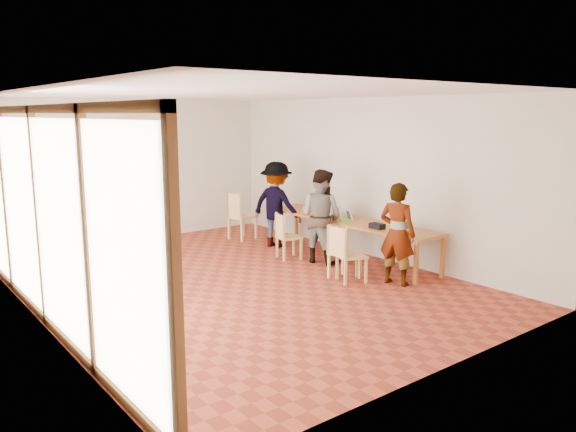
# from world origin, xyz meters

# --- Properties ---
(ground) EXTENTS (8.00, 8.00, 0.00)m
(ground) POSITION_xyz_m (0.00, 0.00, 0.00)
(ground) COLOR #9E3E26
(ground) RESTS_ON ground
(wall_back) EXTENTS (6.00, 0.10, 3.00)m
(wall_back) POSITION_xyz_m (0.00, 4.00, 1.50)
(wall_back) COLOR beige
(wall_back) RESTS_ON ground
(wall_front) EXTENTS (6.00, 0.10, 3.00)m
(wall_front) POSITION_xyz_m (0.00, -4.00, 1.50)
(wall_front) COLOR beige
(wall_front) RESTS_ON ground
(wall_right) EXTENTS (0.10, 8.00, 3.00)m
(wall_right) POSITION_xyz_m (3.00, 0.00, 1.50)
(wall_right) COLOR beige
(wall_right) RESTS_ON ground
(window_wall) EXTENTS (0.10, 8.00, 3.00)m
(window_wall) POSITION_xyz_m (-2.96, 0.00, 1.50)
(window_wall) COLOR white
(window_wall) RESTS_ON ground
(ceiling) EXTENTS (6.00, 8.00, 0.04)m
(ceiling) POSITION_xyz_m (0.00, 0.00, 3.02)
(ceiling) COLOR white
(ceiling) RESTS_ON wall_back
(communal_table) EXTENTS (0.80, 4.00, 0.75)m
(communal_table) POSITION_xyz_m (2.50, 0.07, 0.70)
(communal_table) COLOR #BF722A
(communal_table) RESTS_ON ground
(side_table) EXTENTS (0.90, 0.90, 0.75)m
(side_table) POSITION_xyz_m (-2.21, 2.46, 0.67)
(side_table) COLOR #BF722A
(side_table) RESTS_ON ground
(chair_near) EXTENTS (0.47, 0.47, 0.48)m
(chair_near) POSITION_xyz_m (1.43, -0.91, 0.56)
(chair_near) COLOR #DCB46E
(chair_near) RESTS_ON ground
(chair_mid) EXTENTS (0.54, 0.54, 0.47)m
(chair_mid) POSITION_xyz_m (1.42, -1.05, 0.55)
(chair_mid) COLOR #DCB46E
(chair_mid) RESTS_ON ground
(chair_far) EXTENTS (0.49, 0.49, 0.46)m
(chair_far) POSITION_xyz_m (1.51, 0.72, 0.53)
(chair_far) COLOR #DCB46E
(chair_far) RESTS_ON ground
(chair_empty) EXTENTS (0.55, 0.55, 0.55)m
(chair_empty) POSITION_xyz_m (1.72, 2.61, 0.63)
(chair_empty) COLOR #DCB46E
(chair_empty) RESTS_ON ground
(chair_spare) EXTENTS (0.46, 0.46, 0.46)m
(chair_spare) POSITION_xyz_m (-1.57, 0.34, 0.53)
(chair_spare) COLOR #DCB46E
(chair_spare) RESTS_ON ground
(person_near) EXTENTS (0.55, 0.69, 1.65)m
(person_near) POSITION_xyz_m (1.96, -1.63, 0.82)
(person_near) COLOR gray
(person_near) RESTS_ON ground
(person_mid) EXTENTS (0.83, 0.97, 1.72)m
(person_mid) POSITION_xyz_m (1.92, 0.15, 0.86)
(person_mid) COLOR gray
(person_mid) RESTS_ON ground
(person_far) EXTENTS (0.96, 1.27, 1.74)m
(person_far) POSITION_xyz_m (2.01, 1.63, 0.87)
(person_far) COLOR gray
(person_far) RESTS_ON ground
(laptop_near) EXTENTS (0.24, 0.26, 0.18)m
(laptop_near) POSITION_xyz_m (2.56, -1.29, 0.80)
(laptop_near) COLOR #53DB27
(laptop_near) RESTS_ON communal_table
(laptop_mid) EXTENTS (0.29, 0.30, 0.20)m
(laptop_mid) POSITION_xyz_m (2.41, -0.03, 0.81)
(laptop_mid) COLOR #53DB27
(laptop_mid) RESTS_ON communal_table
(laptop_far) EXTENTS (0.26, 0.29, 0.23)m
(laptop_far) POSITION_xyz_m (2.48, 0.41, 0.81)
(laptop_far) COLOR #53DB27
(laptop_far) RESTS_ON communal_table
(yellow_mug) EXTENTS (0.14, 0.14, 0.09)m
(yellow_mug) POSITION_xyz_m (2.22, -1.66, 0.80)
(yellow_mug) COLOR orange
(yellow_mug) RESTS_ON communal_table
(green_bottle) EXTENTS (0.07, 0.07, 0.28)m
(green_bottle) POSITION_xyz_m (2.57, 1.13, 0.89)
(green_bottle) COLOR #1A7D37
(green_bottle) RESTS_ON communal_table
(clear_glass) EXTENTS (0.07, 0.07, 0.09)m
(clear_glass) POSITION_xyz_m (2.77, -0.77, 0.80)
(clear_glass) COLOR silver
(clear_glass) RESTS_ON communal_table
(condiment_cup) EXTENTS (0.08, 0.08, 0.06)m
(condiment_cup) POSITION_xyz_m (2.48, 0.19, 0.78)
(condiment_cup) COLOR white
(condiment_cup) RESTS_ON communal_table
(pink_phone) EXTENTS (0.05, 0.10, 0.01)m
(pink_phone) POSITION_xyz_m (2.40, 1.95, 0.76)
(pink_phone) COLOR #E54B7B
(pink_phone) RESTS_ON communal_table
(black_pouch) EXTENTS (0.16, 0.26, 0.09)m
(black_pouch) POSITION_xyz_m (2.29, -0.90, 0.80)
(black_pouch) COLOR black
(black_pouch) RESTS_ON communal_table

